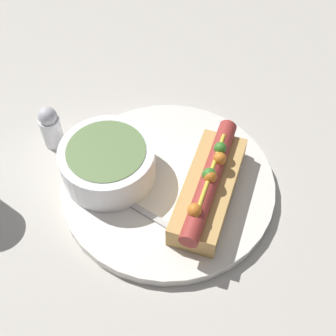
# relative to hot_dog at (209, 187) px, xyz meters

# --- Properties ---
(ground_plane) EXTENTS (4.00, 4.00, 0.00)m
(ground_plane) POSITION_rel_hot_dog_xyz_m (-0.02, 0.05, -0.04)
(ground_plane) COLOR #BCB7AD
(dinner_plate) EXTENTS (0.28, 0.28, 0.02)m
(dinner_plate) POSITION_rel_hot_dog_xyz_m (-0.02, 0.05, -0.03)
(dinner_plate) COLOR white
(dinner_plate) RESTS_ON ground_plane
(hot_dog) EXTENTS (0.17, 0.13, 0.06)m
(hot_dog) POSITION_rel_hot_dog_xyz_m (0.00, 0.00, 0.00)
(hot_dog) COLOR tan
(hot_dog) RESTS_ON dinner_plate
(soup_bowl) EXTENTS (0.12, 0.12, 0.05)m
(soup_bowl) POSITION_rel_hot_dog_xyz_m (-0.07, 0.12, 0.00)
(soup_bowl) COLOR white
(soup_bowl) RESTS_ON dinner_plate
(spoon) EXTENTS (0.05, 0.16, 0.01)m
(spoon) POSITION_rel_hot_dog_xyz_m (-0.09, 0.09, -0.02)
(spoon) COLOR #B7B7BC
(spoon) RESTS_ON dinner_plate
(salt_shaker) EXTENTS (0.03, 0.03, 0.07)m
(salt_shaker) POSITION_rel_hot_dog_xyz_m (-0.09, 0.22, -0.01)
(salt_shaker) COLOR silver
(salt_shaker) RESTS_ON ground_plane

